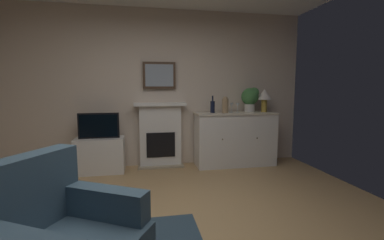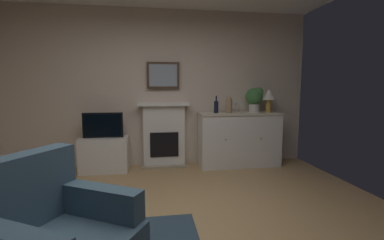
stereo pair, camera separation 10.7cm
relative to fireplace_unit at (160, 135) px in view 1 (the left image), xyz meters
The scene contains 12 objects.
wall_rear 0.80m from the fireplace_unit, 114.02° to the left, with size 5.24×0.06×2.67m, color beige.
fireplace_unit is the anchor object (origin of this frame).
framed_picture 1.01m from the fireplace_unit, 90.00° to the left, with size 0.55×0.04×0.45m.
sideboard_cabinet 1.30m from the fireplace_unit, ahead, with size 1.41×0.49×0.93m.
table_lamp 1.94m from the fireplace_unit, ahead, with size 0.26×0.26×0.40m.
wine_bottle 1.02m from the fireplace_unit, 11.44° to the right, with size 0.08×0.08×0.29m.
wine_glass_left 1.33m from the fireplace_unit, ahead, with size 0.07×0.07×0.16m.
wine_glass_center 1.43m from the fireplace_unit, ahead, with size 0.07×0.07×0.16m.
vase_decorative 1.22m from the fireplace_unit, 11.86° to the right, with size 0.11×0.11×0.28m.
tv_cabinet 1.02m from the fireplace_unit, behind, with size 0.75×0.42×0.56m.
tv_set 1.01m from the fireplace_unit, 169.23° to the right, with size 0.62×0.07×0.40m.
potted_plant_small 1.70m from the fireplace_unit, ahead, with size 0.30×0.30×0.43m.
Camera 1 is at (-0.26, -2.21, 1.35)m, focal length 24.91 mm.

